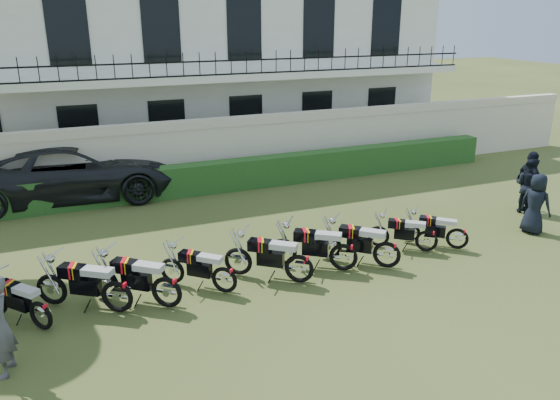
{
  "coord_description": "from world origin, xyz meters",
  "views": [
    {
      "loc": [
        -5.16,
        -9.58,
        5.63
      ],
      "look_at": [
        -0.21,
        2.45,
        1.16
      ],
      "focal_mm": 35.0,
      "sensor_mm": 36.0,
      "label": 1
    }
  ],
  "objects_px": {
    "officer_5": "(529,182)",
    "officer_3": "(536,204)",
    "officer_4": "(528,185)",
    "motorcycle_4": "(224,274)",
    "motorcycle_5": "(299,262)",
    "motorcycle_7": "(387,248)",
    "motorcycle_8": "(427,236)",
    "motorcycle_3": "(166,285)",
    "motorcycle_9": "(458,234)",
    "motorcycle_2": "(117,289)",
    "suv": "(73,171)",
    "motorcycle_6": "(344,251)",
    "motorcycle_1": "(40,309)"
  },
  "relations": [
    {
      "from": "officer_5",
      "to": "officer_3",
      "type": "bearing_deg",
      "value": 153.02
    },
    {
      "from": "officer_5",
      "to": "officer_4",
      "type": "bearing_deg",
      "value": 78.48
    },
    {
      "from": "motorcycle_4",
      "to": "motorcycle_5",
      "type": "bearing_deg",
      "value": -53.81
    },
    {
      "from": "motorcycle_7",
      "to": "officer_5",
      "type": "xyz_separation_m",
      "value": [
        5.93,
        1.67,
        0.42
      ]
    },
    {
      "from": "motorcycle_8",
      "to": "officer_4",
      "type": "distance_m",
      "value": 4.68
    },
    {
      "from": "motorcycle_3",
      "to": "motorcycle_9",
      "type": "bearing_deg",
      "value": -50.56
    },
    {
      "from": "motorcycle_7",
      "to": "motorcycle_2",
      "type": "bearing_deg",
      "value": 129.74
    },
    {
      "from": "motorcycle_3",
      "to": "officer_5",
      "type": "xyz_separation_m",
      "value": [
        10.98,
        1.54,
        0.4
      ]
    },
    {
      "from": "motorcycle_2",
      "to": "suv",
      "type": "distance_m",
      "value": 7.85
    },
    {
      "from": "motorcycle_5",
      "to": "motorcycle_6",
      "type": "xyz_separation_m",
      "value": [
        1.18,
        0.15,
        0.0
      ]
    },
    {
      "from": "motorcycle_8",
      "to": "officer_3",
      "type": "bearing_deg",
      "value": -52.81
    },
    {
      "from": "motorcycle_2",
      "to": "officer_3",
      "type": "xyz_separation_m",
      "value": [
        10.84,
        0.07,
        0.29
      ]
    },
    {
      "from": "motorcycle_4",
      "to": "officer_5",
      "type": "xyz_separation_m",
      "value": [
        9.74,
        1.38,
        0.47
      ]
    },
    {
      "from": "motorcycle_2",
      "to": "motorcycle_8",
      "type": "distance_m",
      "value": 7.41
    },
    {
      "from": "motorcycle_1",
      "to": "motorcycle_6",
      "type": "height_order",
      "value": "motorcycle_6"
    },
    {
      "from": "officer_3",
      "to": "officer_5",
      "type": "bearing_deg",
      "value": -58.67
    },
    {
      "from": "motorcycle_5",
      "to": "officer_4",
      "type": "distance_m",
      "value": 8.24
    },
    {
      "from": "motorcycle_3",
      "to": "motorcycle_7",
      "type": "relative_size",
      "value": 1.09
    },
    {
      "from": "motorcycle_4",
      "to": "motorcycle_5",
      "type": "distance_m",
      "value": 1.65
    },
    {
      "from": "motorcycle_2",
      "to": "motorcycle_5",
      "type": "bearing_deg",
      "value": -58.87
    },
    {
      "from": "officer_4",
      "to": "motorcycle_2",
      "type": "bearing_deg",
      "value": 79.04
    },
    {
      "from": "motorcycle_3",
      "to": "motorcycle_5",
      "type": "distance_m",
      "value": 2.88
    },
    {
      "from": "officer_3",
      "to": "motorcycle_9",
      "type": "bearing_deg",
      "value": 74.44
    },
    {
      "from": "motorcycle_5",
      "to": "motorcycle_6",
      "type": "relative_size",
      "value": 0.97
    },
    {
      "from": "motorcycle_5",
      "to": "motorcycle_9",
      "type": "height_order",
      "value": "motorcycle_5"
    },
    {
      "from": "motorcycle_2",
      "to": "motorcycle_4",
      "type": "bearing_deg",
      "value": -56.54
    },
    {
      "from": "motorcycle_9",
      "to": "officer_5",
      "type": "distance_m",
      "value": 4.0
    },
    {
      "from": "motorcycle_3",
      "to": "motorcycle_5",
      "type": "relative_size",
      "value": 1.0
    },
    {
      "from": "motorcycle_7",
      "to": "officer_3",
      "type": "xyz_separation_m",
      "value": [
        4.86,
        0.39,
        0.31
      ]
    },
    {
      "from": "motorcycle_2",
      "to": "motorcycle_7",
      "type": "height_order",
      "value": "motorcycle_2"
    },
    {
      "from": "motorcycle_8",
      "to": "officer_5",
      "type": "height_order",
      "value": "officer_5"
    },
    {
      "from": "motorcycle_1",
      "to": "motorcycle_9",
      "type": "relative_size",
      "value": 1.08
    },
    {
      "from": "motorcycle_9",
      "to": "motorcycle_3",
      "type": "bearing_deg",
      "value": 133.79
    },
    {
      "from": "motorcycle_4",
      "to": "motorcycle_9",
      "type": "distance_m",
      "value": 6.04
    },
    {
      "from": "motorcycle_6",
      "to": "officer_5",
      "type": "bearing_deg",
      "value": -43.8
    },
    {
      "from": "motorcycle_9",
      "to": "officer_4",
      "type": "relative_size",
      "value": 0.79
    },
    {
      "from": "motorcycle_5",
      "to": "officer_4",
      "type": "relative_size",
      "value": 1.01
    },
    {
      "from": "motorcycle_4",
      "to": "officer_3",
      "type": "distance_m",
      "value": 8.68
    },
    {
      "from": "motorcycle_1",
      "to": "officer_4",
      "type": "bearing_deg",
      "value": -34.29
    },
    {
      "from": "motorcycle_4",
      "to": "suv",
      "type": "xyz_separation_m",
      "value": [
        -2.59,
        7.86,
        0.44
      ]
    },
    {
      "from": "suv",
      "to": "motorcycle_3",
      "type": "bearing_deg",
      "value": -167.73
    },
    {
      "from": "officer_3",
      "to": "officer_5",
      "type": "distance_m",
      "value": 1.67
    },
    {
      "from": "suv",
      "to": "officer_5",
      "type": "xyz_separation_m",
      "value": [
        12.33,
        -6.48,
        0.03
      ]
    },
    {
      "from": "officer_3",
      "to": "officer_4",
      "type": "height_order",
      "value": "officer_4"
    },
    {
      "from": "motorcycle_1",
      "to": "motorcycle_6",
      "type": "relative_size",
      "value": 0.81
    },
    {
      "from": "motorcycle_3",
      "to": "motorcycle_9",
      "type": "relative_size",
      "value": 1.28
    },
    {
      "from": "motorcycle_8",
      "to": "motorcycle_9",
      "type": "distance_m",
      "value": 0.82
    },
    {
      "from": "motorcycle_7",
      "to": "officer_3",
      "type": "bearing_deg",
      "value": -42.61
    },
    {
      "from": "motorcycle_1",
      "to": "motorcycle_4",
      "type": "bearing_deg",
      "value": -39.49
    },
    {
      "from": "motorcycle_4",
      "to": "officer_5",
      "type": "bearing_deg",
      "value": -39.42
    }
  ]
}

